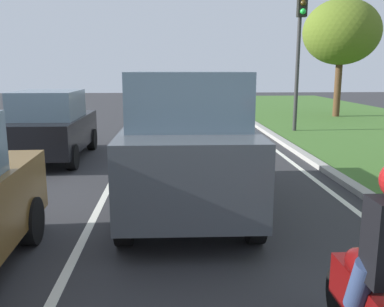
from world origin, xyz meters
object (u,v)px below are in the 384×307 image
car_hatchback_far (52,126)px  tree_roadside_far (341,32)px  car_suv_ahead (187,140)px  traffic_light_near_right (300,34)px

car_hatchback_far → tree_roadside_far: size_ratio=0.67×
car_suv_ahead → tree_roadside_far: 15.36m
car_suv_ahead → traffic_light_near_right: 9.64m
traffic_light_near_right → tree_roadside_far: bearing=53.9°
car_suv_ahead → car_hatchback_far: size_ratio=1.22×
car_hatchback_far → tree_roadside_far: 14.55m
car_suv_ahead → traffic_light_near_right: bearing=62.8°
tree_roadside_far → traffic_light_near_right: bearing=-126.1°
traffic_light_near_right → car_hatchback_far: bearing=-151.2°
car_hatchback_far → tree_roadside_far: tree_roadside_far is taller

